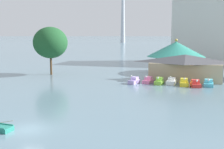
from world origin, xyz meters
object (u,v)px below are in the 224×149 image
Objects in this scene: pedal_boat_yellow at (184,83)px; pedal_boat_red at (196,84)px; shoreline_tree_tall_left at (50,43)px; boathouse at (185,67)px; pedal_boat_cyan at (208,84)px; pedal_boat_lavender at (134,81)px; pedal_boat_white at (171,82)px; pedal_boat_pink at (148,80)px; green_roof_pavilion at (176,55)px; pedal_boat_lime at (159,82)px.

pedal_boat_red is at bearing 69.79° from pedal_boat_yellow.
boathouse is at bearing -0.77° from shoreline_tree_tall_left.
pedal_boat_lavender is at bearing -84.07° from pedal_boat_cyan.
pedal_boat_white is at bearing -116.28° from pedal_boat_yellow.
pedal_boat_pink is 0.98× the size of pedal_boat_cyan.
green_roof_pavilion is (6.75, 17.39, 4.06)m from pedal_boat_lavender.
boathouse is at bearing -173.41° from pedal_boat_red.
green_roof_pavilion reaches higher than pedal_boat_white.
green_roof_pavilion is at bearing -176.42° from pedal_boat_red.
pedal_boat_lime is at bearing -108.35° from pedal_boat_red.
shoreline_tree_tall_left is at bearing -95.70° from pedal_boat_white.
pedal_boat_lavender reaches higher than pedal_boat_pink.
pedal_boat_lime is 0.85× the size of pedal_boat_cyan.
pedal_boat_lime is at bearing -96.41° from green_roof_pavilion.
pedal_boat_lime reaches higher than pedal_boat_red.
green_roof_pavilion is (-2.67, 11.08, 1.73)m from boathouse.
pedal_boat_yellow is at bearing 106.81° from pedal_boat_lavender.
green_roof_pavilion is (-0.37, 16.24, 4.05)m from pedal_boat_white.
pedal_boat_lavender reaches higher than pedal_boat_white.
pedal_boat_pink is at bearing -88.12° from pedal_boat_white.
pedal_boat_lime is 7.76m from boathouse.
pedal_boat_yellow is 0.25× the size of shoreline_tree_tall_left.
pedal_boat_lime is 2.37m from pedal_boat_white.
pedal_boat_white is (7.12, 1.15, 0.01)m from pedal_boat_lavender.
pedal_boat_red is at bearing 92.67° from pedal_boat_pink.
pedal_boat_pink is at bearing -144.60° from boathouse.
pedal_boat_lavender is at bearing -111.21° from green_roof_pavilion.
boathouse is (9.41, 6.31, 2.34)m from pedal_boat_lavender.
green_roof_pavilion is (-2.77, 17.14, 4.04)m from pedal_boat_yellow.
shoreline_tree_tall_left reaches higher than pedal_boat_yellow.
pedal_boat_yellow is at bearing -80.83° from green_roof_pavilion.
pedal_boat_lime is 0.86× the size of pedal_boat_red.
pedal_boat_yellow is (6.98, -1.17, 0.05)m from pedal_boat_pink.
pedal_boat_lime is at bearing 110.98° from pedal_boat_lavender.
green_roof_pavilion is (1.90, 16.91, 4.03)m from pedal_boat_lime.
boathouse is at bearing -137.94° from pedal_boat_cyan.
pedal_boat_yellow reaches higher than pedal_boat_red.
pedal_boat_cyan is (2.32, 1.19, 0.00)m from pedal_boat_red.
green_roof_pavilion reaches higher than pedal_boat_yellow.
boathouse is (-0.10, 6.06, 2.31)m from pedal_boat_yellow.
pedal_boat_lime is (4.85, 0.48, 0.03)m from pedal_boat_lavender.
pedal_boat_red is 7.35m from boathouse.
boathouse reaches higher than pedal_boat_cyan.
pedal_boat_red is at bearing -74.63° from green_roof_pavilion.
pedal_boat_cyan is (6.81, -0.25, -0.01)m from pedal_boat_white.
shoreline_tree_tall_left reaches higher than pedal_boat_pink.
pedal_boat_pink is at bearing -105.23° from pedal_boat_yellow.
pedal_boat_pink is 11.41m from pedal_boat_cyan.
pedal_boat_white is 6.11m from boathouse.
pedal_boat_cyan is at bearing 93.18° from pedal_boat_white.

